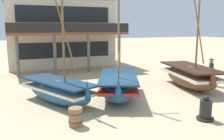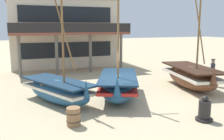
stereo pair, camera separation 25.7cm
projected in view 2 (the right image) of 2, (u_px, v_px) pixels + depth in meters
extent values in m
plane|color=tan|center=(119.00, 101.00, 12.24)|extent=(120.00, 120.00, 0.00)
ellipsoid|color=#23517A|center=(58.00, 91.00, 11.92)|extent=(3.19, 4.57, 1.10)
cube|color=silver|center=(58.00, 89.00, 11.89)|extent=(3.12, 4.42, 0.13)
cube|color=#132C43|center=(57.00, 81.00, 11.83)|extent=(3.19, 4.51, 0.08)
cone|color=#23517A|center=(86.00, 89.00, 10.42)|extent=(0.39, 0.39, 0.77)
cylinder|color=brown|center=(63.00, 37.00, 11.09)|extent=(0.10, 0.10, 4.81)
cylinder|color=brown|center=(62.00, 26.00, 11.00)|extent=(0.79, 1.56, 3.90)
cube|color=brown|center=(54.00, 83.00, 12.07)|extent=(1.32, 0.74, 0.06)
ellipsoid|color=brown|center=(191.00, 77.00, 14.75)|extent=(2.73, 5.06, 1.30)
cube|color=silver|center=(191.00, 75.00, 14.72)|extent=(2.71, 4.88, 0.16)
cube|color=#351E13|center=(191.00, 67.00, 14.64)|extent=(2.77, 4.98, 0.09)
cone|color=brown|center=(214.00, 75.00, 12.41)|extent=(0.43, 0.43, 0.91)
cylinder|color=brown|center=(198.00, 37.00, 13.74)|extent=(0.10, 0.10, 4.34)
cylinder|color=brown|center=(199.00, 26.00, 13.63)|extent=(0.39, 1.63, 4.09)
cube|color=brown|center=(188.00, 69.00, 15.02)|extent=(1.73, 0.50, 0.06)
ellipsoid|color=#23517A|center=(118.00, 86.00, 12.72)|extent=(3.50, 4.88, 1.19)
cube|color=red|center=(118.00, 84.00, 12.69)|extent=(3.44, 4.72, 0.14)
cube|color=#132C43|center=(118.00, 76.00, 12.62)|extent=(3.51, 4.82, 0.08)
cone|color=#23517A|center=(117.00, 87.00, 10.48)|extent=(0.47, 0.47, 0.83)
cylinder|color=brown|center=(118.00, 36.00, 11.70)|extent=(0.10, 0.10, 4.76)
cylinder|color=brown|center=(118.00, 21.00, 11.58)|extent=(1.00, 2.12, 4.21)
cube|color=brown|center=(118.00, 77.00, 12.98)|extent=(1.62, 0.84, 0.06)
cylinder|color=#33333D|center=(212.00, 79.00, 15.27)|extent=(0.26, 0.26, 0.88)
cube|color=#383842|center=(213.00, 68.00, 15.14)|extent=(0.39, 0.42, 0.54)
sphere|color=tan|center=(213.00, 61.00, 15.07)|extent=(0.22, 0.22, 0.22)
cylinder|color=#2D2823|center=(213.00, 59.00, 15.05)|extent=(0.24, 0.24, 0.05)
cylinder|color=black|center=(204.00, 119.00, 9.69)|extent=(0.67, 0.67, 0.10)
cylinder|color=black|center=(205.00, 110.00, 9.62)|extent=(0.47, 0.47, 0.70)
sphere|color=black|center=(205.00, 99.00, 9.55)|extent=(0.26, 0.26, 0.26)
cylinder|color=olive|center=(74.00, 117.00, 9.15)|extent=(0.52, 0.52, 0.70)
torus|color=black|center=(73.00, 113.00, 9.12)|extent=(0.56, 0.56, 0.03)
torus|color=black|center=(74.00, 121.00, 9.18)|extent=(0.56, 0.56, 0.03)
cube|color=beige|center=(61.00, 33.00, 24.28)|extent=(9.36, 6.93, 6.02)
cube|color=brown|center=(59.00, 0.00, 23.72)|extent=(9.73, 7.20, 0.30)
cube|color=black|center=(68.00, 50.00, 21.31)|extent=(7.86, 0.06, 1.32)
cube|color=black|center=(67.00, 14.00, 20.78)|extent=(7.86, 0.06, 1.32)
cube|color=brown|center=(71.00, 33.00, 19.84)|extent=(9.36, 2.71, 0.20)
cylinder|color=#666056|center=(19.00, 57.00, 17.81)|extent=(0.24, 0.24, 3.01)
cylinder|color=#666056|center=(57.00, 55.00, 18.77)|extent=(0.24, 0.24, 3.01)
cylinder|color=#666056|center=(90.00, 54.00, 19.74)|extent=(0.24, 0.24, 3.01)
cylinder|color=#666056|center=(121.00, 52.00, 20.70)|extent=(0.24, 0.24, 3.01)
cube|color=black|center=(74.00, 28.00, 18.57)|extent=(9.36, 0.08, 0.70)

